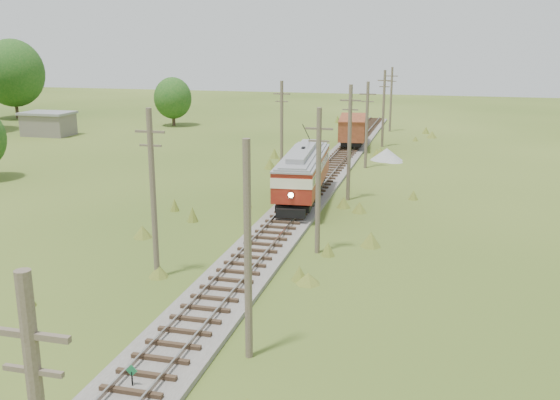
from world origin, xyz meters
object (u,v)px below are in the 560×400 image
(gondola, at_px, (352,129))
(gravel_pile, at_px, (388,155))
(streetcar, at_px, (303,170))
(switch_marker, at_px, (132,376))

(gondola, relative_size, gravel_pile, 2.53)
(streetcar, distance_m, gravel_pile, 20.20)
(switch_marker, distance_m, gondola, 54.21)
(streetcar, relative_size, gondola, 1.34)
(switch_marker, height_order, streetcar, streetcar)
(gravel_pile, bearing_deg, gondola, 123.73)
(switch_marker, bearing_deg, streetcar, 89.58)
(switch_marker, relative_size, streetcar, 0.09)
(streetcar, distance_m, gondola, 26.70)
(switch_marker, relative_size, gondola, 0.12)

